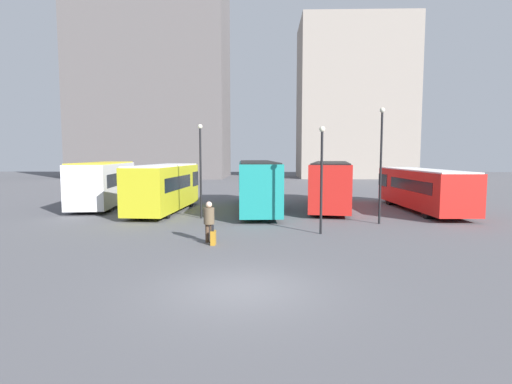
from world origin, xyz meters
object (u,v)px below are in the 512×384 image
(bus_1, at_px, (165,186))
(lamp_post_1, at_px, (201,163))
(bus_2, at_px, (257,183))
(traveler, at_px, (209,218))
(bus_3, at_px, (331,183))
(suitcase, at_px, (213,238))
(lamp_post_2, at_px, (322,170))
(bus_4, at_px, (421,188))
(bus_0, at_px, (104,183))
(lamp_post_0, at_px, (381,157))

(bus_1, height_order, lamp_post_1, lamp_post_1)
(bus_2, height_order, traveler, bus_2)
(bus_1, distance_m, bus_3, 11.70)
(bus_3, distance_m, suitcase, 14.19)
(lamp_post_2, bearing_deg, bus_1, 141.90)
(bus_1, xyz_separation_m, bus_4, (17.37, 0.97, -0.15))
(suitcase, height_order, lamp_post_1, lamp_post_1)
(bus_1, xyz_separation_m, lamp_post_1, (2.90, -2.82, 1.60))
(bus_1, bearing_deg, bus_3, -74.42)
(traveler, xyz_separation_m, lamp_post_2, (5.09, 2.03, 1.99))
(lamp_post_1, bearing_deg, traveler, -77.74)
(bus_2, height_order, suitcase, bus_2)
(bus_3, relative_size, traveler, 6.41)
(traveler, bearing_deg, lamp_post_1, 14.08)
(bus_0, relative_size, bus_1, 1.05)
(bus_1, height_order, bus_3, bus_3)
(bus_0, xyz_separation_m, bus_2, (11.30, -1.35, 0.07))
(bus_0, bearing_deg, lamp_post_1, -130.91)
(lamp_post_0, bearing_deg, bus_4, 51.37)
(bus_1, height_order, lamp_post_0, lamp_post_0)
(bus_2, distance_m, lamp_post_2, 9.29)
(bus_0, distance_m, lamp_post_1, 9.81)
(lamp_post_0, bearing_deg, bus_0, 158.90)
(bus_3, xyz_separation_m, lamp_post_1, (-8.54, -5.27, 1.52))
(lamp_post_0, xyz_separation_m, lamp_post_1, (-10.14, 1.62, -0.38))
(traveler, xyz_separation_m, lamp_post_0, (8.71, 4.97, 2.62))
(lamp_post_1, height_order, lamp_post_2, lamp_post_1)
(bus_2, height_order, bus_4, bus_2)
(bus_0, distance_m, bus_1, 5.76)
(suitcase, xyz_separation_m, lamp_post_1, (-1.67, 7.06, 2.99))
(lamp_post_0, bearing_deg, bus_2, 140.55)
(bus_4, bearing_deg, traveler, 126.94)
(suitcase, bearing_deg, bus_3, -27.32)
(traveler, height_order, lamp_post_2, lamp_post_2)
(traveler, bearing_deg, bus_0, 40.15)
(bus_3, height_order, suitcase, bus_3)
(bus_1, distance_m, lamp_post_0, 13.92)
(bus_3, xyz_separation_m, lamp_post_0, (1.60, -6.90, 1.90))
(bus_0, distance_m, lamp_post_0, 19.59)
(suitcase, height_order, lamp_post_2, lamp_post_2)
(bus_3, distance_m, traveler, 13.86)
(bus_1, relative_size, bus_2, 0.74)
(bus_0, height_order, lamp_post_0, lamp_post_0)
(bus_4, xyz_separation_m, lamp_post_1, (-14.47, -3.80, 1.75))
(bus_4, relative_size, suitcase, 12.43)
(bus_3, height_order, lamp_post_0, lamp_post_0)
(bus_2, distance_m, lamp_post_1, 5.39)
(bus_4, bearing_deg, bus_2, 87.12)
(traveler, bearing_deg, lamp_post_2, -66.42)
(bus_1, bearing_deg, bus_4, -83.29)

